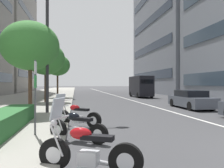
{
  "coord_description": "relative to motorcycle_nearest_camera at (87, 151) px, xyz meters",
  "views": [
    {
      "loc": [
        -4.35,
        6.09,
        1.77
      ],
      "look_at": [
        15.02,
        2.96,
        1.79
      ],
      "focal_mm": 36.26,
      "sensor_mm": 36.0,
      "label": 1
    }
  ],
  "objects": [
    {
      "name": "sidewalk_right_plaza",
      "position": [
        29.88,
        5.44,
        -0.37
      ],
      "size": [
        160.0,
        9.83,
        0.15
      ],
      "primitive_type": "cube",
      "color": "gray",
      "rests_on": "ground"
    },
    {
      "name": "lane_centre_stripe",
      "position": [
        34.88,
        -5.87,
        -0.44
      ],
      "size": [
        110.0,
        0.16,
        0.01
      ],
      "primitive_type": "cube",
      "color": "silver",
      "rests_on": "ground"
    },
    {
      "name": "motorcycle_nearest_camera",
      "position": [
        0.0,
        0.0,
        0.0
      ],
      "size": [
        1.03,
        2.01,
        1.49
      ],
      "rotation": [
        0.0,
        0.0,
        1.14
      ],
      "color": "black",
      "rests_on": "ground"
    },
    {
      "name": "motorcycle_under_tarp",
      "position": [
        2.62,
        0.19,
        -0.02
      ],
      "size": [
        1.33,
        1.78,
        1.46
      ],
      "rotation": [
        0.0,
        0.0,
        0.94
      ],
      "color": "black",
      "rests_on": "ground"
    },
    {
      "name": "motorcycle_far_end_row",
      "position": [
        5.06,
        0.13,
        -0.03
      ],
      "size": [
        1.39,
        1.83,
        1.1
      ],
      "rotation": [
        0.0,
        0.0,
        0.94
      ],
      "color": "black",
      "rests_on": "ground"
    },
    {
      "name": "car_lead_in_lane",
      "position": [
        11.01,
        -8.16,
        0.18
      ],
      "size": [
        4.58,
        1.91,
        1.32
      ],
      "rotation": [
        0.0,
        0.0,
        -0.03
      ],
      "color": "#4C515B",
      "rests_on": "ground"
    },
    {
      "name": "delivery_van_ahead",
      "position": [
        25.26,
        -8.55,
        1.06
      ],
      "size": [
        5.3,
        2.1,
        2.84
      ],
      "rotation": [
        0.0,
        0.0,
        0.01
      ],
      "color": "black",
      "rests_on": "ground"
    },
    {
      "name": "parking_sign_by_curb",
      "position": [
        3.07,
        1.49,
        1.2
      ],
      "size": [
        0.32,
        0.06,
        2.4
      ],
      "color": "#47494C",
      "rests_on": "sidewalk_right_plaza"
    },
    {
      "name": "street_lamp_with_banners",
      "position": [
        9.0,
        1.47,
        4.69
      ],
      "size": [
        1.26,
        2.57,
        8.4
      ],
      "color": "#232326",
      "rests_on": "sidewalk_right_plaza"
    },
    {
      "name": "clipped_hedge_bed",
      "position": [
        4.02,
        2.73,
        0.03
      ],
      "size": [
        6.1,
        1.1,
        0.65
      ],
      "primitive_type": "cube",
      "color": "#28602D",
      "rests_on": "sidewalk_right_plaza"
    },
    {
      "name": "street_tree_by_lamp_post",
      "position": [
        9.19,
        2.81,
        3.53
      ],
      "size": [
        3.33,
        3.33,
        5.26
      ],
      "color": "#473323",
      "rests_on": "sidewalk_right_plaza"
    },
    {
      "name": "street_tree_mid_sidewalk",
      "position": [
        17.09,
        2.95,
        3.67
      ],
      "size": [
        3.53,
        3.53,
        5.48
      ],
      "color": "#473323",
      "rests_on": "sidewalk_right_plaza"
    },
    {
      "name": "street_tree_near_plaza_corner",
      "position": [
        24.35,
        2.43,
        3.68
      ],
      "size": [
        3.07,
        3.07,
        5.3
      ],
      "color": "#473323",
      "rests_on": "sidewalk_right_plaza"
    }
  ]
}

